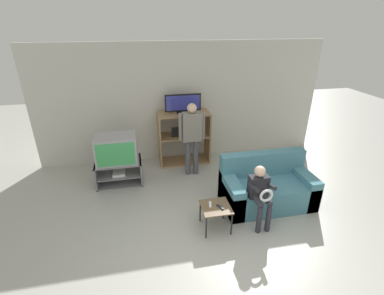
% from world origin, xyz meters
% --- Properties ---
extents(ground_plane, '(18.00, 18.00, 0.00)m').
position_xyz_m(ground_plane, '(0.00, 0.00, 0.00)').
color(ground_plane, '#ADADA3').
extents(wall_back, '(6.40, 0.06, 2.60)m').
position_xyz_m(wall_back, '(0.00, 3.40, 1.30)').
color(wall_back, beige).
rests_on(wall_back, ground_plane).
extents(tv_stand, '(0.88, 0.57, 0.47)m').
position_xyz_m(tv_stand, '(-1.48, 2.43, 0.23)').
color(tv_stand, slate).
rests_on(tv_stand, ground_plane).
extents(television_main, '(0.77, 0.55, 0.53)m').
position_xyz_m(television_main, '(-1.48, 2.44, 0.74)').
color(television_main, '#9E9EA3').
rests_on(television_main, tv_stand).
extents(media_shelf, '(1.12, 0.52, 1.16)m').
position_xyz_m(media_shelf, '(-0.06, 3.07, 0.59)').
color(media_shelf, '#9E7A51').
rests_on(media_shelf, ground_plane).
extents(television_flat, '(0.77, 0.20, 0.40)m').
position_xyz_m(television_flat, '(-0.06, 3.08, 1.35)').
color(television_flat, black).
rests_on(television_flat, media_shelf).
extents(snack_table, '(0.44, 0.44, 0.40)m').
position_xyz_m(snack_table, '(0.02, 0.74, 0.35)').
color(snack_table, brown).
rests_on(snack_table, ground_plane).
extents(remote_control_black, '(0.10, 0.14, 0.02)m').
position_xyz_m(remote_control_black, '(0.08, 0.70, 0.41)').
color(remote_control_black, '#232328').
rests_on(remote_control_black, snack_table).
extents(remote_control_white, '(0.07, 0.15, 0.02)m').
position_xyz_m(remote_control_white, '(-0.05, 0.79, 0.41)').
color(remote_control_white, silver).
rests_on(remote_control_white, snack_table).
extents(couch, '(1.55, 0.81, 0.87)m').
position_xyz_m(couch, '(1.08, 1.20, 0.30)').
color(couch, teal).
rests_on(couch, ground_plane).
extents(person_standing_adult, '(0.53, 0.20, 1.53)m').
position_xyz_m(person_standing_adult, '(0.01, 2.47, 0.93)').
color(person_standing_adult, '#4C4C56').
rests_on(person_standing_adult, ground_plane).
extents(person_seated_child, '(0.33, 0.43, 0.98)m').
position_xyz_m(person_seated_child, '(0.72, 0.72, 0.59)').
color(person_seated_child, '#2D2D38').
rests_on(person_seated_child, ground_plane).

